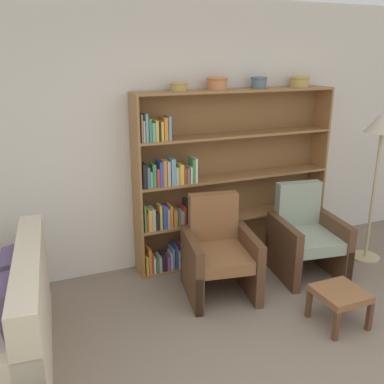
{
  "coord_description": "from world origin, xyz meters",
  "views": [
    {
      "loc": [
        -1.64,
        -1.39,
        2.21
      ],
      "look_at": [
        -0.14,
        2.22,
        0.95
      ],
      "focal_mm": 40.0,
      "sensor_mm": 36.0,
      "label": 1
    }
  ],
  "objects_px": {
    "bookshelf": "(216,182)",
    "bowl_copper": "(217,83)",
    "bowl_terracotta": "(300,81)",
    "footstool": "(340,296)",
    "armchair_leather": "(219,253)",
    "bowl_stoneware": "(179,86)",
    "armchair_cushioned": "(306,237)",
    "floor_lamp": "(382,133)",
    "bowl_slate": "(259,82)"
  },
  "relations": [
    {
      "from": "bookshelf",
      "to": "floor_lamp",
      "type": "distance_m",
      "value": 1.8
    },
    {
      "from": "bookshelf",
      "to": "footstool",
      "type": "relative_size",
      "value": 5.71
    },
    {
      "from": "bowl_terracotta",
      "to": "floor_lamp",
      "type": "height_order",
      "value": "bowl_terracotta"
    },
    {
      "from": "footstool",
      "to": "bookshelf",
      "type": "bearing_deg",
      "value": 105.8
    },
    {
      "from": "bowl_stoneware",
      "to": "bowl_terracotta",
      "type": "bearing_deg",
      "value": 0.0
    },
    {
      "from": "footstool",
      "to": "bowl_stoneware",
      "type": "bearing_deg",
      "value": 119.69
    },
    {
      "from": "bowl_terracotta",
      "to": "footstool",
      "type": "height_order",
      "value": "bowl_terracotta"
    },
    {
      "from": "bowl_slate",
      "to": "armchair_leather",
      "type": "distance_m",
      "value": 1.82
    },
    {
      "from": "bowl_stoneware",
      "to": "armchair_cushioned",
      "type": "bearing_deg",
      "value": -28.91
    },
    {
      "from": "bowl_stoneware",
      "to": "armchair_leather",
      "type": "height_order",
      "value": "bowl_stoneware"
    },
    {
      "from": "bowl_terracotta",
      "to": "bookshelf",
      "type": "bearing_deg",
      "value": 178.8
    },
    {
      "from": "armchair_cushioned",
      "to": "armchair_leather",
      "type": "bearing_deg",
      "value": 8.29
    },
    {
      "from": "bowl_slate",
      "to": "armchair_leather",
      "type": "xyz_separation_m",
      "value": [
        -0.74,
        -0.64,
        -1.54
      ]
    },
    {
      "from": "bowl_terracotta",
      "to": "armchair_cushioned",
      "type": "height_order",
      "value": "bowl_terracotta"
    },
    {
      "from": "bowl_slate",
      "to": "armchair_cushioned",
      "type": "relative_size",
      "value": 0.19
    },
    {
      "from": "bowl_slate",
      "to": "footstool",
      "type": "distance_m",
      "value": 2.26
    },
    {
      "from": "bookshelf",
      "to": "footstool",
      "type": "distance_m",
      "value": 1.72
    },
    {
      "from": "bowl_slate",
      "to": "bowl_terracotta",
      "type": "relative_size",
      "value": 0.82
    },
    {
      "from": "bowl_stoneware",
      "to": "footstool",
      "type": "distance_m",
      "value": 2.41
    },
    {
      "from": "bowl_copper",
      "to": "bowl_stoneware",
      "type": "bearing_deg",
      "value": 180.0
    },
    {
      "from": "bowl_terracotta",
      "to": "armchair_leather",
      "type": "bearing_deg",
      "value": -152.97
    },
    {
      "from": "armchair_leather",
      "to": "footstool",
      "type": "height_order",
      "value": "armchair_leather"
    },
    {
      "from": "bowl_stoneware",
      "to": "bowl_terracotta",
      "type": "height_order",
      "value": "bowl_terracotta"
    },
    {
      "from": "bowl_stoneware",
      "to": "bowl_copper",
      "type": "distance_m",
      "value": 0.41
    },
    {
      "from": "bowl_slate",
      "to": "armchair_cushioned",
      "type": "xyz_separation_m",
      "value": [
        0.27,
        -0.64,
        -1.54
      ]
    },
    {
      "from": "bowl_stoneware",
      "to": "armchair_leather",
      "type": "bearing_deg",
      "value": -76.75
    },
    {
      "from": "bookshelf",
      "to": "armchair_cushioned",
      "type": "distance_m",
      "value": 1.1
    },
    {
      "from": "bookshelf",
      "to": "footstool",
      "type": "xyz_separation_m",
      "value": [
        0.43,
        -1.54,
        -0.64
      ]
    },
    {
      "from": "bowl_copper",
      "to": "bowl_terracotta",
      "type": "relative_size",
      "value": 1.01
    },
    {
      "from": "bookshelf",
      "to": "bowl_copper",
      "type": "bearing_deg",
      "value": -133.49
    },
    {
      "from": "bowl_terracotta",
      "to": "armchair_cushioned",
      "type": "xyz_separation_m",
      "value": [
        -0.25,
        -0.64,
        -1.53
      ]
    },
    {
      "from": "bowl_stoneware",
      "to": "bowl_copper",
      "type": "height_order",
      "value": "bowl_copper"
    },
    {
      "from": "bookshelf",
      "to": "bowl_copper",
      "type": "distance_m",
      "value": 1.04
    },
    {
      "from": "armchair_leather",
      "to": "armchair_cushioned",
      "type": "height_order",
      "value": "same"
    },
    {
      "from": "bowl_terracotta",
      "to": "armchair_leather",
      "type": "xyz_separation_m",
      "value": [
        -1.25,
        -0.64,
        -1.53
      ]
    },
    {
      "from": "bowl_terracotta",
      "to": "footstool",
      "type": "xyz_separation_m",
      "value": [
        -0.54,
        -1.52,
        -1.67
      ]
    },
    {
      "from": "bowl_slate",
      "to": "footstool",
      "type": "height_order",
      "value": "bowl_slate"
    },
    {
      "from": "bowl_stoneware",
      "to": "bowl_slate",
      "type": "height_order",
      "value": "bowl_slate"
    },
    {
      "from": "bookshelf",
      "to": "bowl_stoneware",
      "type": "xyz_separation_m",
      "value": [
        -0.43,
        -0.02,
        1.02
      ]
    },
    {
      "from": "bowl_copper",
      "to": "armchair_cushioned",
      "type": "xyz_separation_m",
      "value": [
        0.75,
        -0.64,
        -1.54
      ]
    },
    {
      "from": "footstool",
      "to": "floor_lamp",
      "type": "bearing_deg",
      "value": 37.38
    },
    {
      "from": "armchair_leather",
      "to": "bowl_stoneware",
      "type": "bearing_deg",
      "value": -66.85
    },
    {
      "from": "bowl_terracotta",
      "to": "armchair_leather",
      "type": "distance_m",
      "value": 2.08
    },
    {
      "from": "bookshelf",
      "to": "bowl_stoneware",
      "type": "bearing_deg",
      "value": -177.29
    },
    {
      "from": "bowl_copper",
      "to": "armchair_cushioned",
      "type": "height_order",
      "value": "bowl_copper"
    },
    {
      "from": "armchair_cushioned",
      "to": "floor_lamp",
      "type": "relative_size",
      "value": 0.56
    },
    {
      "from": "bookshelf",
      "to": "bowl_terracotta",
      "type": "distance_m",
      "value": 1.42
    },
    {
      "from": "floor_lamp",
      "to": "footstool",
      "type": "relative_size",
      "value": 4.3
    },
    {
      "from": "bowl_terracotta",
      "to": "floor_lamp",
      "type": "bearing_deg",
      "value": -45.91
    },
    {
      "from": "bowl_copper",
      "to": "footstool",
      "type": "bearing_deg",
      "value": -73.33
    }
  ]
}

